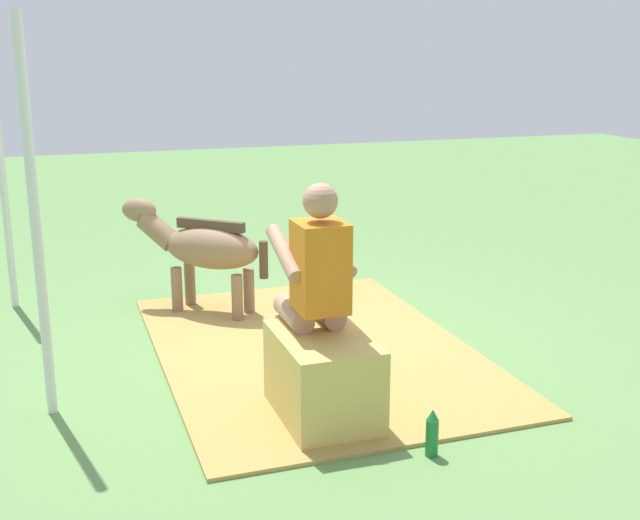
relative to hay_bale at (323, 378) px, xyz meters
name	(u,v)px	position (x,y,z in m)	size (l,w,h in m)	color
ground_plane	(296,341)	(1.29, -0.23, -0.26)	(24.00, 24.00, 0.00)	#608C4C
hay_patch	(314,350)	(1.05, -0.29, -0.25)	(3.11, 2.17, 0.02)	#AD8C47
hay_bale	(323,378)	(0.00, 0.00, 0.00)	(0.76, 0.51, 0.52)	tan
person_seated	(314,284)	(0.17, 0.00, 0.52)	(0.66, 0.41, 1.40)	tan
pony_standing	(202,247)	(2.17, 0.29, 0.30)	(1.02, 1.10, 0.92)	#8C6B4C
soda_bottle	(432,433)	(-0.61, -0.41, -0.13)	(0.07, 0.07, 0.27)	#197233
tent_pole_left	(36,224)	(0.61, 1.51, 0.90)	(0.06, 0.06, 2.32)	silver
tent_pole_right	(2,171)	(2.87, 1.77, 0.90)	(0.06, 0.06, 2.32)	silver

